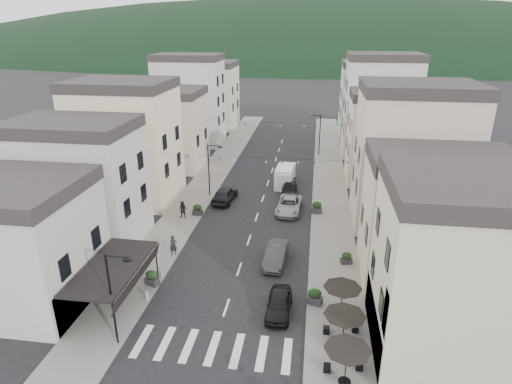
% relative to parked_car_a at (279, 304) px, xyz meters
% --- Properties ---
extents(ground, '(700.00, 700.00, 0.00)m').
position_rel_parked_car_a_xyz_m(ground, '(-3.64, -6.00, -0.69)').
color(ground, black).
rests_on(ground, ground).
extents(sidewalk_left, '(4.00, 76.00, 0.12)m').
position_rel_parked_car_a_xyz_m(sidewalk_left, '(-11.14, 26.00, -0.63)').
color(sidewalk_left, slate).
rests_on(sidewalk_left, ground).
extents(sidewalk_right, '(4.00, 76.00, 0.12)m').
position_rel_parked_car_a_xyz_m(sidewalk_right, '(3.86, 26.00, -0.63)').
color(sidewalk_right, slate).
rests_on(sidewalk_right, ground).
extents(hill_backdrop, '(640.00, 360.00, 70.00)m').
position_rel_parked_car_a_xyz_m(hill_backdrop, '(-3.64, 294.00, -0.69)').
color(hill_backdrop, black).
rests_on(hill_backdrop, ground).
extents(bistro_building, '(10.00, 8.00, 10.00)m').
position_rel_parked_car_a_xyz_m(bistro_building, '(10.86, -2.00, 4.31)').
color(bistro_building, beige).
rests_on(bistro_building, ground).
extents(boutique_awning, '(3.77, 7.50, 3.28)m').
position_rel_parked_car_a_xyz_m(boutique_awning, '(-10.89, -1.00, 2.43)').
color(boutique_awning, black).
rests_on(boutique_awning, ground).
extents(buildings_row_left, '(10.20, 54.16, 14.00)m').
position_rel_parked_car_a_xyz_m(buildings_row_left, '(-18.14, 31.75, 5.44)').
color(buildings_row_left, '#AFA9A0').
rests_on(buildings_row_left, ground).
extents(buildings_row_right, '(10.20, 54.16, 14.50)m').
position_rel_parked_car_a_xyz_m(buildings_row_right, '(10.86, 30.59, 5.63)').
color(buildings_row_right, beige).
rests_on(buildings_row_right, ground).
extents(cafe_terrace, '(2.50, 8.10, 2.53)m').
position_rel_parked_car_a_xyz_m(cafe_terrace, '(4.06, -3.20, 1.67)').
color(cafe_terrace, black).
rests_on(cafe_terrace, ground).
extents(streetlamp_left_near, '(1.70, 0.56, 6.00)m').
position_rel_parked_car_a_xyz_m(streetlamp_left_near, '(-9.46, -4.00, 3.01)').
color(streetlamp_left_near, black).
rests_on(streetlamp_left_near, ground).
extents(streetlamp_left_far, '(1.70, 0.56, 6.00)m').
position_rel_parked_car_a_xyz_m(streetlamp_left_far, '(-9.46, 20.00, 3.01)').
color(streetlamp_left_far, black).
rests_on(streetlamp_left_far, ground).
extents(streetlamp_right_far, '(1.70, 0.56, 6.00)m').
position_rel_parked_car_a_xyz_m(streetlamp_right_far, '(2.18, 38.00, 3.01)').
color(streetlamp_right_far, black).
rests_on(streetlamp_right_far, ground).
extents(bollards, '(11.66, 10.26, 0.60)m').
position_rel_parked_car_a_xyz_m(bollards, '(-3.64, -0.50, -0.27)').
color(bollards, gray).
rests_on(bollards, ground).
extents(bunting_near, '(19.00, 0.28, 0.62)m').
position_rel_parked_car_a_xyz_m(bunting_near, '(-3.64, 16.00, 4.97)').
color(bunting_near, black).
rests_on(bunting_near, ground).
extents(bunting_far, '(19.00, 0.28, 0.62)m').
position_rel_parked_car_a_xyz_m(bunting_far, '(-3.64, 32.00, 4.97)').
color(bunting_far, black).
rests_on(bunting_far, ground).
extents(parked_car_a, '(1.68, 4.05, 1.37)m').
position_rel_parked_car_a_xyz_m(parked_car_a, '(0.00, 0.00, 0.00)').
color(parked_car_a, black).
rests_on(parked_car_a, ground).
extents(parked_car_b, '(1.89, 4.64, 1.50)m').
position_rel_parked_car_a_xyz_m(parked_car_b, '(-0.84, 6.42, 0.06)').
color(parked_car_b, '#313133').
rests_on(parked_car_b, ground).
extents(parked_car_c, '(2.71, 5.37, 1.46)m').
position_rel_parked_car_a_xyz_m(parked_car_c, '(-0.50, 16.83, 0.04)').
color(parked_car_c, '#989AA1').
rests_on(parked_car_c, ground).
extents(parked_car_d, '(2.03, 4.54, 1.29)m').
position_rel_parked_car_a_xyz_m(parked_car_d, '(-0.79, 21.62, -0.04)').
color(parked_car_d, black).
rests_on(parked_car_d, ground).
extents(parked_car_e, '(2.38, 5.02, 1.66)m').
position_rel_parked_car_a_xyz_m(parked_car_e, '(-7.68, 18.61, 0.14)').
color(parked_car_e, black).
rests_on(parked_car_e, ground).
extents(delivery_van, '(2.23, 5.11, 2.41)m').
position_rel_parked_car_a_xyz_m(delivery_van, '(-1.54, 24.69, 0.50)').
color(delivery_van, silver).
rests_on(delivery_van, ground).
extents(pedestrian_a, '(0.76, 0.69, 1.74)m').
position_rel_parked_car_a_xyz_m(pedestrian_a, '(-9.44, 6.28, 0.30)').
color(pedestrian_a, black).
rests_on(pedestrian_a, sidewalk_left).
extents(pedestrian_b, '(0.98, 0.82, 1.79)m').
position_rel_parked_car_a_xyz_m(pedestrian_b, '(-10.86, 13.50, 0.33)').
color(pedestrian_b, '#26202B').
rests_on(pedestrian_b, sidewalk_left).
extents(planter_la, '(1.20, 0.96, 1.18)m').
position_rel_parked_car_a_xyz_m(planter_la, '(-9.64, 1.82, 0.01)').
color(planter_la, '#2B2B2D').
rests_on(planter_la, sidewalk_left).
extents(planter_lb, '(1.05, 0.60, 1.15)m').
position_rel_parked_car_a_xyz_m(planter_lb, '(-9.64, 14.46, -0.01)').
color(planter_lb, '#29292B').
rests_on(planter_lb, sidewalk_left).
extents(planter_ra, '(1.19, 0.87, 1.20)m').
position_rel_parked_car_a_xyz_m(planter_ra, '(2.36, 1.17, 0.02)').
color(planter_ra, '#2F2F32').
rests_on(planter_ra, sidewalk_right).
extents(planter_rb, '(1.00, 0.72, 1.01)m').
position_rel_parked_car_a_xyz_m(planter_rb, '(4.85, 6.94, -0.08)').
color(planter_rb, '#2A292C').
rests_on(planter_rb, sidewalk_right).
extents(planter_rc, '(1.13, 0.64, 1.25)m').
position_rel_parked_car_a_xyz_m(planter_rc, '(2.36, 16.64, 0.04)').
color(planter_rc, '#313134').
rests_on(planter_rc, sidewalk_right).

